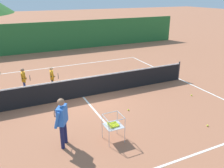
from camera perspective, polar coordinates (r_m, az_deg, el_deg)
ground_plane at (r=11.18m, az=-7.01°, el=-3.13°), size 120.00×120.00×0.00m
line_baseline_far at (r=16.03m, az=-13.10°, el=4.07°), size 11.54×0.08×0.01m
line_sideline_east at (r=13.91m, az=16.11°, el=1.14°), size 0.08×10.80×0.01m
line_service_center at (r=11.18m, az=-7.02°, el=-3.12°), size 0.08×5.23×0.01m
tennis_net at (r=10.99m, az=-7.13°, el=-0.76°), size 11.32×0.08×1.05m
instructor at (r=7.47m, az=-12.01°, el=-8.06°), size 0.54×0.82×1.64m
student_1 at (r=12.06m, az=-20.58°, el=1.31°), size 0.41×0.64×1.25m
student_2 at (r=11.99m, az=-14.28°, el=1.78°), size 0.41×0.63×1.20m
ball_cart at (r=7.74m, az=0.23°, el=-9.83°), size 0.58×0.58×0.90m
tennis_ball_1 at (r=8.97m, az=-12.33°, el=-9.77°), size 0.07×0.07×0.07m
tennis_ball_3 at (r=9.44m, az=22.14°, el=-9.30°), size 0.07×0.07×0.07m
tennis_ball_5 at (r=11.82m, az=18.71°, el=-2.58°), size 0.07×0.07×0.07m
tennis_ball_6 at (r=9.87m, az=3.97°, el=-6.27°), size 0.07×0.07×0.07m
windscreen_fence at (r=20.27m, az=-16.38°, el=10.79°), size 25.38×0.08×2.41m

